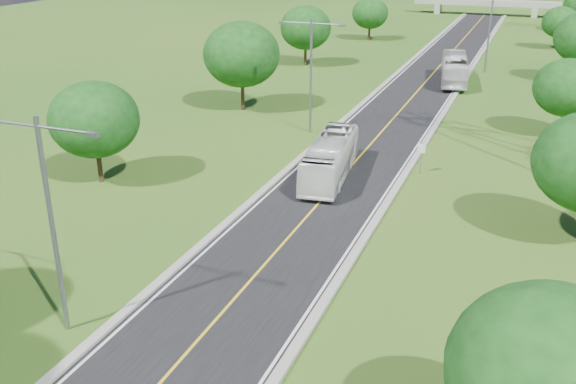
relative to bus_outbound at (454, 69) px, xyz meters
name	(u,v)px	position (x,y,z in m)	size (l,w,h in m)	color
ground	(410,100)	(-3.13, -10.07, -1.71)	(260.00, 260.00, 0.00)	#255417
road	(420,88)	(-3.13, -4.07, -1.68)	(8.00, 150.00, 0.06)	black
curb_left	(384,84)	(-7.38, -4.07, -1.60)	(0.50, 150.00, 0.22)	gray
curb_right	(458,91)	(1.12, -4.07, -1.60)	(0.50, 150.00, 0.22)	gray
speed_limit_sign	(421,154)	(2.07, -32.09, -0.11)	(0.55, 0.09, 2.40)	slate
overpass	(486,4)	(-3.13, 69.93, 0.70)	(30.00, 3.00, 3.20)	gray
streetlight_near_left	(50,210)	(-9.13, -58.07, 4.23)	(5.90, 0.25, 10.00)	slate
streetlight_mid_left	(311,67)	(-9.13, -25.07, 4.23)	(5.90, 0.25, 10.00)	slate
streetlight_far_right	(490,25)	(2.87, 7.93, 4.23)	(5.90, 0.25, 10.00)	slate
tree_lb	(94,119)	(-19.13, -42.07, 2.93)	(6.30, 6.30, 7.33)	black
tree_lc	(242,54)	(-18.13, -20.07, 3.86)	(7.56, 7.56, 8.79)	black
tree_ld	(306,28)	(-20.13, 3.93, 3.24)	(6.72, 6.72, 7.82)	black
tree_le	(370,13)	(-17.63, 27.93, 2.62)	(5.88, 5.88, 6.84)	black
tree_ra	(551,374)	(10.87, -60.07, 2.93)	(6.30, 6.30, 7.33)	black
tree_rc	(568,88)	(11.87, -18.07, 2.62)	(5.88, 5.88, 6.84)	black
tree_re	(560,22)	(11.37, 29.93, 2.31)	(5.46, 5.46, 6.35)	black
bus_outbound	(454,69)	(0.00, 0.00, 0.00)	(2.77, 11.86, 3.30)	silver
bus_inbound	(330,158)	(-3.93, -35.33, -0.17)	(2.49, 10.66, 2.97)	white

